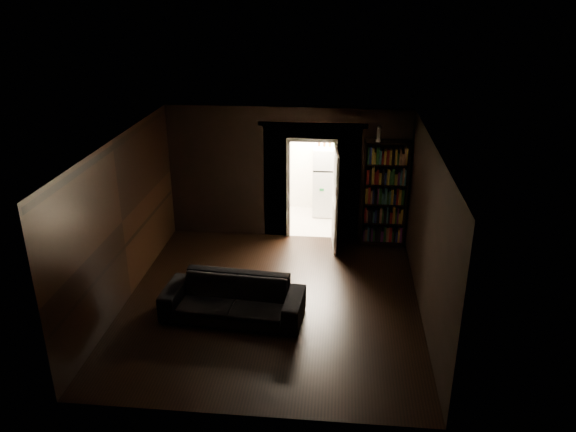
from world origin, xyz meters
name	(u,v)px	position (x,y,z in m)	size (l,w,h in m)	color
ground	(272,302)	(0.00, 0.00, 0.00)	(5.50, 5.50, 0.00)	black
room_walls	(278,189)	(-0.01, 1.07, 1.68)	(5.02, 5.61, 2.84)	black
kitchen_alcove	(314,167)	(0.50, 3.87, 1.21)	(2.20, 1.80, 2.60)	#B5AB9E
sofa	(233,293)	(-0.57, -0.49, 0.44)	(2.28, 0.99, 0.88)	black
bookshelf	(384,194)	(2.00, 2.59, 1.10)	(0.90, 0.32, 2.20)	black
refrigerator	(329,180)	(0.84, 4.11, 0.82)	(0.74, 0.68, 1.65)	silver
door	(335,200)	(1.01, 2.31, 1.02)	(0.85, 0.05, 2.05)	silver
figurine	(379,134)	(1.80, 2.52, 2.36)	(0.10, 0.10, 0.31)	white
bottles	(330,141)	(0.83, 4.04, 1.78)	(0.66, 0.08, 0.27)	black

